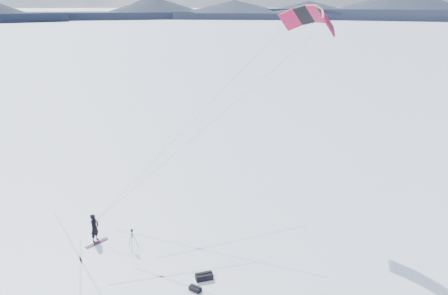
{
  "coord_description": "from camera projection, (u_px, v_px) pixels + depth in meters",
  "views": [
    {
      "loc": [
        2.3,
        -20.87,
        13.45
      ],
      "look_at": [
        4.89,
        4.25,
        4.95
      ],
      "focal_mm": 35.0,
      "sensor_mm": 36.0,
      "label": 1
    }
  ],
  "objects": [
    {
      "name": "power_kite",
      "position": [
        310.0,
        19.0,
        26.4
      ],
      "size": [
        14.48,
        6.2,
        12.05
      ],
      "color": "#AB1039",
      "rests_on": "ground"
    },
    {
      "name": "snowboard",
      "position": [
        97.0,
        243.0,
        25.47
      ],
      "size": [
        1.22,
        1.19,
        0.04
      ],
      "primitive_type": "cube",
      "rotation": [
        0.0,
        0.0,
        0.77
      ],
      "color": "#641940",
      "rests_on": "ground"
    },
    {
      "name": "gear_bag_b",
      "position": [
        195.0,
        289.0,
        21.29
      ],
      "size": [
        0.66,
        0.61,
        0.28
      ],
      "rotation": [
        0.0,
        0.0,
        -0.67
      ],
      "color": "black",
      "rests_on": "ground"
    },
    {
      "name": "horizon_hills",
      "position": [
        139.0,
        200.0,
        22.57
      ],
      "size": [
        704.0,
        704.42,
        8.88
      ],
      "color": "black",
      "rests_on": "ground"
    },
    {
      "name": "ground",
      "position": [
        143.0,
        261.0,
        23.74
      ],
      "size": [
        1800.0,
        1800.0,
        0.0
      ],
      "primitive_type": "plane",
      "color": "white"
    },
    {
      "name": "gear_bag_a",
      "position": [
        204.0,
        276.0,
        22.14
      ],
      "size": [
        0.94,
        0.57,
        0.39
      ],
      "rotation": [
        0.0,
        0.0,
        0.2
      ],
      "color": "black",
      "rests_on": "ground"
    },
    {
      "name": "tripod",
      "position": [
        132.0,
        236.0,
        24.65
      ],
      "size": [
        0.62,
        0.57,
        1.26
      ],
      "rotation": [
        0.0,
        0.0,
        0.4
      ],
      "color": "black",
      "rests_on": "ground"
    },
    {
      "name": "snowkiter",
      "position": [
        96.0,
        241.0,
        25.76
      ],
      "size": [
        0.64,
        0.74,
        1.73
      ],
      "primitive_type": "imported",
      "rotation": [
        0.0,
        0.0,
        1.15
      ],
      "color": "black",
      "rests_on": "ground"
    },
    {
      "name": "snow_tracks",
      "position": [
        149.0,
        261.0,
        23.78
      ],
      "size": [
        17.62,
        10.25,
        0.01
      ],
      "color": "#AFBBD7",
      "rests_on": "ground"
    }
  ]
}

